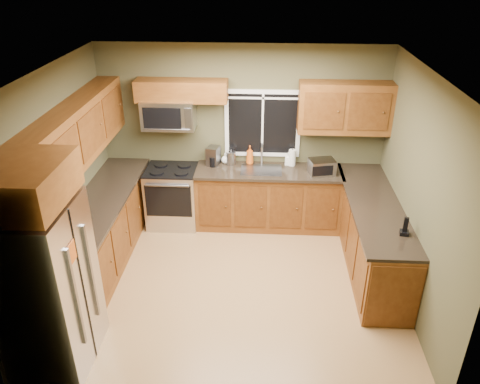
# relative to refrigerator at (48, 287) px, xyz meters

# --- Properties ---
(floor) EXTENTS (4.20, 4.20, 0.00)m
(floor) POSITION_rel_refrigerator_xyz_m (1.74, 1.30, -0.90)
(floor) COLOR #9A7144
(floor) RESTS_ON ground
(ceiling) EXTENTS (4.20, 4.20, 0.00)m
(ceiling) POSITION_rel_refrigerator_xyz_m (1.74, 1.30, 1.80)
(ceiling) COLOR white
(ceiling) RESTS_ON back_wall
(back_wall) EXTENTS (4.20, 0.00, 4.20)m
(back_wall) POSITION_rel_refrigerator_xyz_m (1.74, 3.10, 0.45)
(back_wall) COLOR #48462C
(back_wall) RESTS_ON ground
(front_wall) EXTENTS (4.20, 0.00, 4.20)m
(front_wall) POSITION_rel_refrigerator_xyz_m (1.74, -0.50, 0.45)
(front_wall) COLOR #48462C
(front_wall) RESTS_ON ground
(left_wall) EXTENTS (0.00, 3.60, 3.60)m
(left_wall) POSITION_rel_refrigerator_xyz_m (-0.36, 1.30, 0.45)
(left_wall) COLOR #48462C
(left_wall) RESTS_ON ground
(right_wall) EXTENTS (0.00, 3.60, 3.60)m
(right_wall) POSITION_rel_refrigerator_xyz_m (3.84, 1.30, 0.45)
(right_wall) COLOR #48462C
(right_wall) RESTS_ON ground
(window) EXTENTS (1.12, 0.03, 1.02)m
(window) POSITION_rel_refrigerator_xyz_m (2.04, 3.08, 0.65)
(window) COLOR white
(window) RESTS_ON back_wall
(base_cabinets_left) EXTENTS (0.60, 2.65, 0.90)m
(base_cabinets_left) POSITION_rel_refrigerator_xyz_m (-0.06, 1.78, -0.45)
(base_cabinets_left) COLOR brown
(base_cabinets_left) RESTS_ON ground
(countertop_left) EXTENTS (0.65, 2.65, 0.04)m
(countertop_left) POSITION_rel_refrigerator_xyz_m (-0.04, 1.78, 0.02)
(countertop_left) COLOR black
(countertop_left) RESTS_ON base_cabinets_left
(base_cabinets_back) EXTENTS (2.17, 0.60, 0.90)m
(base_cabinets_back) POSITION_rel_refrigerator_xyz_m (2.15, 2.80, -0.45)
(base_cabinets_back) COLOR brown
(base_cabinets_back) RESTS_ON ground
(countertop_back) EXTENTS (2.17, 0.65, 0.04)m
(countertop_back) POSITION_rel_refrigerator_xyz_m (2.15, 2.78, 0.02)
(countertop_back) COLOR black
(countertop_back) RESTS_ON base_cabinets_back
(base_cabinets_peninsula) EXTENTS (0.60, 2.52, 0.90)m
(base_cabinets_peninsula) POSITION_rel_refrigerator_xyz_m (3.54, 1.84, -0.45)
(base_cabinets_peninsula) COLOR brown
(base_cabinets_peninsula) RESTS_ON ground
(countertop_peninsula) EXTENTS (0.65, 2.50, 0.04)m
(countertop_peninsula) POSITION_rel_refrigerator_xyz_m (3.51, 1.85, 0.02)
(countertop_peninsula) COLOR black
(countertop_peninsula) RESTS_ON base_cabinets_peninsula
(upper_cabinets_left) EXTENTS (0.33, 2.65, 0.72)m
(upper_cabinets_left) POSITION_rel_refrigerator_xyz_m (-0.20, 1.78, 0.96)
(upper_cabinets_left) COLOR brown
(upper_cabinets_left) RESTS_ON left_wall
(upper_cabinets_back_left) EXTENTS (1.30, 0.33, 0.30)m
(upper_cabinets_back_left) POSITION_rel_refrigerator_xyz_m (0.89, 2.94, 1.17)
(upper_cabinets_back_left) COLOR brown
(upper_cabinets_back_left) RESTS_ON back_wall
(upper_cabinets_back_right) EXTENTS (1.30, 0.33, 0.72)m
(upper_cabinets_back_right) POSITION_rel_refrigerator_xyz_m (3.19, 2.94, 0.96)
(upper_cabinets_back_right) COLOR brown
(upper_cabinets_back_right) RESTS_ON back_wall
(upper_cabinet_over_fridge) EXTENTS (0.72, 0.90, 0.38)m
(upper_cabinet_over_fridge) POSITION_rel_refrigerator_xyz_m (-0.00, 0.00, 1.13)
(upper_cabinet_over_fridge) COLOR brown
(upper_cabinet_over_fridge) RESTS_ON left_wall
(refrigerator) EXTENTS (0.74, 0.90, 1.80)m
(refrigerator) POSITION_rel_refrigerator_xyz_m (0.00, 0.00, 0.00)
(refrigerator) COLOR #B7B7BC
(refrigerator) RESTS_ON ground
(range) EXTENTS (0.76, 0.69, 0.94)m
(range) POSITION_rel_refrigerator_xyz_m (0.69, 2.77, -0.43)
(range) COLOR #B7B7BC
(range) RESTS_ON ground
(microwave) EXTENTS (0.76, 0.41, 0.42)m
(microwave) POSITION_rel_refrigerator_xyz_m (0.69, 2.91, 0.83)
(microwave) COLOR #B7B7BC
(microwave) RESTS_ON back_wall
(sink) EXTENTS (0.60, 0.42, 0.36)m
(sink) POSITION_rel_refrigerator_xyz_m (2.04, 2.79, 0.05)
(sink) COLOR slate
(sink) RESTS_ON countertop_back
(toaster_oven) EXTENTS (0.41, 0.35, 0.22)m
(toaster_oven) POSITION_rel_refrigerator_xyz_m (2.91, 2.69, 0.15)
(toaster_oven) COLOR #B7B7BC
(toaster_oven) RESTS_ON countertop_back
(coffee_maker) EXTENTS (0.22, 0.26, 0.28)m
(coffee_maker) POSITION_rel_refrigerator_xyz_m (1.31, 2.93, 0.17)
(coffee_maker) COLOR slate
(coffee_maker) RESTS_ON countertop_back
(kettle) EXTENTS (0.16, 0.16, 0.26)m
(kettle) POSITION_rel_refrigerator_xyz_m (1.58, 2.95, 0.16)
(kettle) COLOR #B7B7BC
(kettle) RESTS_ON countertop_back
(paper_towel_roll) EXTENTS (0.11, 0.11, 0.27)m
(paper_towel_roll) POSITION_rel_refrigerator_xyz_m (2.49, 2.98, 0.16)
(paper_towel_roll) COLOR white
(paper_towel_roll) RESTS_ON countertop_back
(soap_bottle_a) EXTENTS (0.12, 0.12, 0.29)m
(soap_bottle_a) POSITION_rel_refrigerator_xyz_m (1.86, 3.00, 0.18)
(soap_bottle_a) COLOR #C25012
(soap_bottle_a) RESTS_ON countertop_back
(soap_bottle_b) EXTENTS (0.10, 0.10, 0.20)m
(soap_bottle_b) POSITION_rel_refrigerator_xyz_m (2.44, 3.00, 0.14)
(soap_bottle_b) COLOR white
(soap_bottle_b) RESTS_ON countertop_back
(soap_bottle_c) EXTENTS (0.16, 0.16, 0.16)m
(soap_bottle_c) POSITION_rel_refrigerator_xyz_m (1.49, 3.00, 0.12)
(soap_bottle_c) COLOR white
(soap_bottle_c) RESTS_ON countertop_back
(cordless_phone) EXTENTS (0.12, 0.12, 0.22)m
(cordless_phone) POSITION_rel_refrigerator_xyz_m (3.70, 1.11, 0.11)
(cordless_phone) COLOR black
(cordless_phone) RESTS_ON countertop_peninsula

